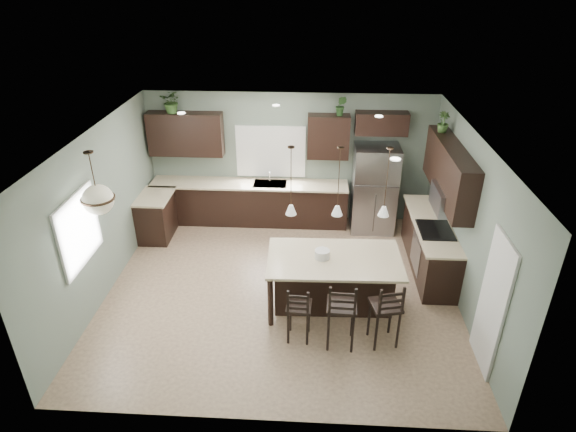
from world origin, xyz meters
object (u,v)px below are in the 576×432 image
(plant_back_left, at_px, (172,101))
(bar_stool_right, at_px, (385,312))
(bar_stool_left, at_px, (299,312))
(refrigerator, at_px, (374,189))
(serving_dish, at_px, (322,254))
(kitchen_island, at_px, (333,282))
(bar_stool_center, at_px, (341,313))

(plant_back_left, bearing_deg, bar_stool_right, -43.54)
(bar_stool_left, relative_size, bar_stool_right, 0.88)
(refrigerator, relative_size, serving_dish, 7.71)
(kitchen_island, xyz_separation_m, serving_dish, (-0.20, -0.00, 0.53))
(kitchen_island, height_order, serving_dish, serving_dish)
(bar_stool_left, xyz_separation_m, bar_stool_center, (0.62, -0.09, 0.09))
(bar_stool_left, bearing_deg, serving_dish, 71.38)
(bar_stool_right, bearing_deg, refrigerator, 74.62)
(bar_stool_center, distance_m, bar_stool_right, 0.65)
(bar_stool_center, height_order, plant_back_left, plant_back_left)
(bar_stool_center, bearing_deg, kitchen_island, 98.31)
(bar_stool_center, distance_m, plant_back_left, 5.49)
(bar_stool_left, distance_m, bar_stool_center, 0.64)
(kitchen_island, relative_size, bar_stool_right, 1.91)
(kitchen_island, xyz_separation_m, bar_stool_center, (0.09, -0.93, 0.12))
(refrigerator, bearing_deg, bar_stool_center, -102.59)
(kitchen_island, height_order, bar_stool_center, bar_stool_center)
(bar_stool_center, relative_size, plant_back_left, 2.47)
(bar_stool_left, bearing_deg, refrigerator, 71.19)
(bar_stool_left, relative_size, plant_back_left, 2.09)
(refrigerator, distance_m, bar_stool_right, 3.57)
(refrigerator, xyz_separation_m, bar_stool_right, (-0.17, -3.54, -0.36))
(plant_back_left, bearing_deg, bar_stool_left, -54.25)
(kitchen_island, height_order, plant_back_left, plant_back_left)
(bar_stool_left, height_order, plant_back_left, plant_back_left)
(refrigerator, height_order, bar_stool_right, refrigerator)
(serving_dish, distance_m, bar_stool_right, 1.33)
(kitchen_island, relative_size, serving_dish, 8.91)
(refrigerator, distance_m, bar_stool_left, 3.84)
(refrigerator, relative_size, kitchen_island, 0.87)
(refrigerator, height_order, plant_back_left, plant_back_left)
(bar_stool_left, xyz_separation_m, plant_back_left, (-2.71, 3.77, 2.14))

